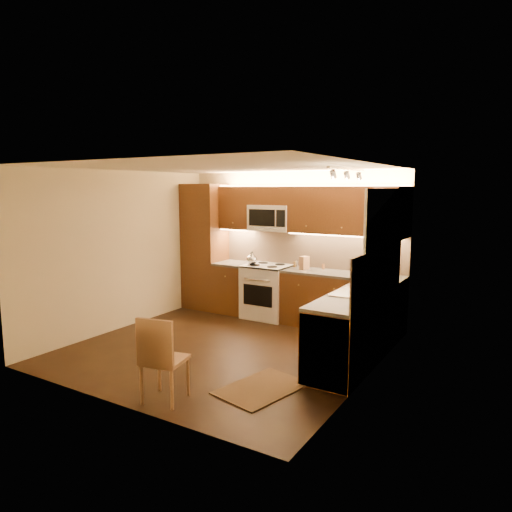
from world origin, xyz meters
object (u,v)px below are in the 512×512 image
Objects in this scene: stove at (267,291)px; knife_block at (304,263)px; microwave at (272,218)px; kettle at (252,258)px; soap_bottle at (385,278)px; sink at (359,286)px; toaster_oven at (375,267)px; dining_chair at (165,358)px.

knife_block is (0.67, 0.04, 0.55)m from stove.
microwave is (0.00, 0.14, 1.26)m from stove.
kettle is (-0.24, -0.25, -0.68)m from microwave.
knife_block is at bearing 177.67° from soap_bottle.
sink is at bearing -29.36° from stove.
stove is 2.26× the size of toaster_oven.
kettle is 3.39m from dining_chair.
dining_chair is (-0.01, -3.37, -0.54)m from knife_block.
kettle reaches higher than soap_bottle.
dining_chair is (0.67, -3.33, 0.00)m from stove.
soap_bottle is (0.34, -0.65, -0.03)m from toaster_oven.
knife_block reaches higher than dining_chair.
dining_chair is at bearing -78.70° from stove.
toaster_oven is (2.06, 0.27, -0.01)m from kettle.
dining_chair is (-1.33, -2.21, -0.51)m from sink.
sink is 3.99× the size of knife_block.
stove is at bearing 89.19° from dining_chair.
microwave is 0.82× the size of dining_chair.
toaster_oven is at bearing 0.54° from microwave.
kettle reaches higher than knife_block.
toaster_oven reaches higher than stove.
sink reaches higher than stove.
toaster_oven is 1.15m from knife_block.
microwave is at bearing 88.76° from dining_chair.
sink is (2.00, -1.26, -0.74)m from microwave.
soap_bottle is 0.19× the size of dining_chair.
microwave is 0.77m from kettle.
soap_bottle is at bearing -16.31° from microwave.
sink is 2.46m from kettle.
sink is 4.77× the size of soap_bottle.
kettle reaches higher than dining_chair.
sink reaches higher than dining_chair.
soap_bottle reaches higher than dining_chair.
toaster_oven is (1.82, 0.15, 0.56)m from stove.
stove is 3.40m from dining_chair.
microwave reaches higher than dining_chair.
toaster_oven is 0.44× the size of dining_chair.
microwave is at bearing 147.79° from sink.
kettle is 1.30× the size of soap_bottle.
kettle is (-2.24, 1.01, 0.06)m from sink.
dining_chair is at bearing -79.13° from microwave.
kettle is (-0.24, -0.12, 0.58)m from stove.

